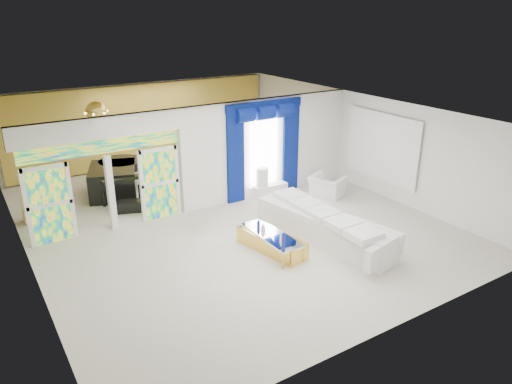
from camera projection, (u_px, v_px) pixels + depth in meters
floor at (224, 218)px, 13.44m from camera, size 12.00×12.00×0.00m
dividing_wall at (268, 147)px, 14.77m from camera, size 5.70×0.18×3.00m
dividing_header at (100, 128)px, 11.83m from camera, size 4.30×0.18×0.55m
stained_panel_left at (50, 205)px, 11.73m from camera, size 0.95×0.04×2.00m
stained_panel_right at (160, 183)px, 13.16m from camera, size 0.95×0.04×2.00m
stained_transom at (102, 147)px, 12.00m from camera, size 4.00×0.05×0.35m
window_pane at (263, 150)px, 14.58m from camera, size 1.00×0.02×2.30m
blue_drape_left at (235, 157)px, 14.08m from camera, size 0.55×0.10×2.80m
blue_drape_right at (291, 147)px, 15.08m from camera, size 0.55×0.10×2.80m
blue_pelmet at (264, 105)px, 14.07m from camera, size 2.60×0.12×0.25m
wall_mirror at (382, 147)px, 14.57m from camera, size 0.04×2.70×1.90m
gold_curtains at (145, 125)px, 17.55m from camera, size 9.70×0.12×2.90m
white_sofa at (323, 228)px, 11.96m from camera, size 1.57×3.94×0.73m
coffee_table at (272, 243)px, 11.58m from camera, size 0.97×1.93×0.41m
console_table at (270, 190)px, 14.98m from camera, size 1.10×0.37×0.36m
table_lamp at (262, 177)px, 14.66m from camera, size 0.36×0.36×0.58m
armchair at (327, 186)px, 14.91m from camera, size 1.18×1.24×0.64m
grand_piano at (113, 181)px, 14.98m from camera, size 1.88×2.14×0.90m
piano_bench at (131, 206)px, 13.82m from camera, size 1.03×0.67×0.32m
tv_console at (33, 209)px, 13.11m from camera, size 0.51×0.46×0.73m
chandelier at (96, 112)px, 14.02m from camera, size 0.60×0.60×0.60m
decanters at (273, 234)px, 11.38m from camera, size 0.23×1.12×0.23m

